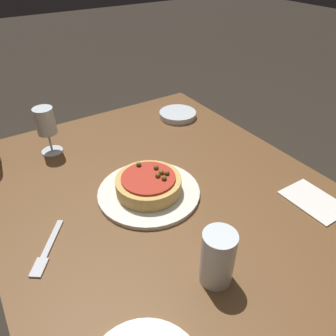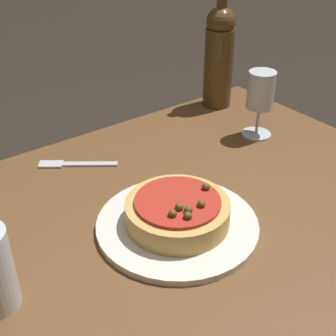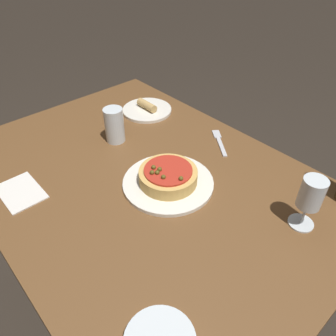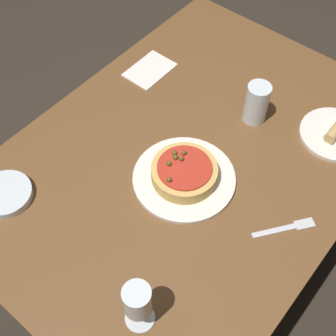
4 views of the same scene
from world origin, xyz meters
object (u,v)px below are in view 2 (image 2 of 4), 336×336
Objects in this scene: pizza at (178,211)px; fork at (73,164)px; wine_bottle at (219,54)px; dining_table at (153,300)px; wine_glass at (261,93)px; dinner_plate at (177,225)px.

pizza reaches higher than fork.
pizza is 0.55× the size of wine_bottle.
dining_table is 0.35m from fork.
dining_table is at bearing 24.13° from wine_glass.
wine_glass is at bearing -156.01° from pizza.
wine_bottle is (-0.40, -0.35, 0.10)m from pizza.
wine_glass is 1.07× the size of fork.
dinner_plate is at bearing 40.84° from wine_bottle.
dining_table is 0.13m from dinner_plate.
dining_table is at bearing 121.34° from fork.
dining_table is 6.93× the size of pizza.
wine_glass is at bearing -155.87° from dining_table.
dinner_plate is 1.80× the size of wine_glass.
dinner_plate is 0.03m from pizza.
fork is at bearing -18.35° from wine_glass.
fork is (0.05, -0.29, -0.03)m from pizza.
wine_bottle reaches higher than pizza.
dinner_plate is at bearing 23.94° from wine_glass.
dinner_plate is at bearing 135.90° from fork.
dining_table is 7.93× the size of wine_glass.
dinner_plate is 0.30m from fork.
wine_glass is 0.20m from wine_bottle.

